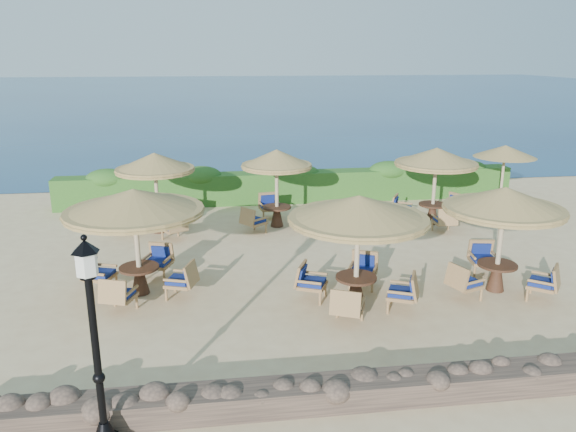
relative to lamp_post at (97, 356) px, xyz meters
The scene contains 12 objects.
ground 8.47m from the lamp_post, 54.78° to the left, with size 120.00×120.00×0.00m, color #DCBE8B.
sea 76.97m from the lamp_post, 86.42° to the left, with size 160.00×160.00×0.00m, color navy.
hedge 14.83m from the lamp_post, 71.08° to the left, with size 18.00×0.90×1.20m, color #224F19.
stone_wall 5.02m from the lamp_post, ahead, with size 15.00×0.65×0.44m, color brown.
lamp_post is the anchor object (origin of this frame).
extra_parasol 17.41m from the lamp_post, 43.60° to the left, with size 2.30×2.30×2.41m.
cafe_set_0 5.72m from the lamp_post, 91.19° to the left, with size 3.33×3.33×2.65m.
cafe_set_1 6.64m from the lamp_post, 41.34° to the left, with size 3.23×3.23×2.65m.
cafe_set_2 9.84m from the lamp_post, 28.50° to the left, with size 2.90×2.90×2.65m.
cafe_set_3 10.66m from the lamp_post, 90.39° to the left, with size 2.68×2.77×2.65m.
cafe_set_4 11.44m from the lamp_post, 70.23° to the left, with size 2.75×2.62×2.65m.
cafe_set_5 13.89m from the lamp_post, 48.28° to the left, with size 2.80×2.81×2.65m.
Camera 1 is at (-3.06, -14.23, 5.73)m, focal length 35.00 mm.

